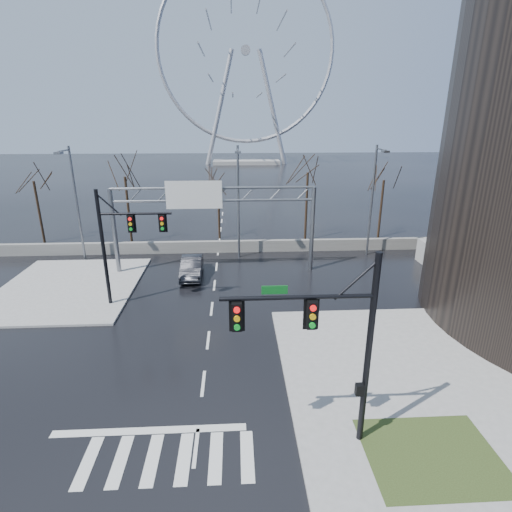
{
  "coord_description": "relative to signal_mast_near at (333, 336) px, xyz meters",
  "views": [
    {
      "loc": [
        1.71,
        -16.4,
        12.29
      ],
      "look_at": [
        2.96,
        7.23,
        4.0
      ],
      "focal_mm": 28.0,
      "sensor_mm": 36.0,
      "label": 1
    }
  ],
  "objects": [
    {
      "name": "ground",
      "position": [
        -5.14,
        4.04,
        -4.87
      ],
      "size": [
        260.0,
        260.0,
        0.0
      ],
      "primitive_type": "plane",
      "color": "black",
      "rests_on": "ground"
    },
    {
      "name": "barrier_wall",
      "position": [
        -5.14,
        24.04,
        -4.32
      ],
      "size": [
        52.0,
        0.5,
        1.1
      ],
      "primitive_type": "cube",
      "color": "slate",
      "rests_on": "ground"
    },
    {
      "name": "streetlight_left",
      "position": [
        -17.14,
        22.2,
        1.01
      ],
      "size": [
        0.5,
        2.55,
        10.0
      ],
      "color": "slate",
      "rests_on": "ground"
    },
    {
      "name": "streetlight_right",
      "position": [
        8.86,
        22.2,
        1.01
      ],
      "size": [
        0.5,
        2.55,
        10.0
      ],
      "color": "slate",
      "rests_on": "ground"
    },
    {
      "name": "ferris_wheel",
      "position": [
        -0.14,
        99.04,
        21.26
      ],
      "size": [
        45.0,
        6.0,
        50.91
      ],
      "color": "gray",
      "rests_on": "ground"
    },
    {
      "name": "tree_right",
      "position": [
        3.86,
        27.54,
        1.34
      ],
      "size": [
        3.9,
        3.9,
        7.8
      ],
      "color": "black",
      "rests_on": "ground"
    },
    {
      "name": "streetlight_mid",
      "position": [
        -3.14,
        22.2,
        1.01
      ],
      "size": [
        0.5,
        2.55,
        10.0
      ],
      "color": "slate",
      "rests_on": "ground"
    },
    {
      "name": "tree_far_left",
      "position": [
        -23.14,
        28.04,
        0.7
      ],
      "size": [
        3.5,
        3.5,
        7.0
      ],
      "color": "black",
      "rests_on": "ground"
    },
    {
      "name": "tree_far_right",
      "position": [
        11.86,
        28.04,
        0.54
      ],
      "size": [
        3.4,
        3.4,
        6.8
      ],
      "color": "black",
      "rests_on": "ground"
    },
    {
      "name": "grass_strip",
      "position": [
        3.86,
        -0.96,
        -4.72
      ],
      "size": [
        5.0,
        4.0,
        0.02
      ],
      "primitive_type": "cube",
      "color": "#2D3717",
      "rests_on": "sidewalk_near"
    },
    {
      "name": "sign_gantry",
      "position": [
        -5.52,
        19.0,
        0.31
      ],
      "size": [
        16.36,
        0.4,
        7.6
      ],
      "color": "slate",
      "rests_on": "ground"
    },
    {
      "name": "car",
      "position": [
        -7.04,
        18.06,
        -4.1
      ],
      "size": [
        1.75,
        4.74,
        1.55
      ],
      "primitive_type": "imported",
      "rotation": [
        0.0,
        0.0,
        0.02
      ],
      "color": "black",
      "rests_on": "ground"
    },
    {
      "name": "tree_left",
      "position": [
        -14.14,
        27.54,
        1.1
      ],
      "size": [
        3.75,
        3.75,
        7.5
      ],
      "color": "black",
      "rests_on": "ground"
    },
    {
      "name": "sidewalk_right_ext",
      "position": [
        4.86,
        6.04,
        -4.8
      ],
      "size": [
        12.0,
        10.0,
        0.15
      ],
      "primitive_type": "cube",
      "color": "gray",
      "rests_on": "ground"
    },
    {
      "name": "sidewalk_far",
      "position": [
        -16.14,
        16.04,
        -4.8
      ],
      "size": [
        10.0,
        12.0,
        0.15
      ],
      "primitive_type": "cube",
      "color": "gray",
      "rests_on": "ground"
    },
    {
      "name": "signal_mast_near",
      "position": [
        0.0,
        0.0,
        0.0
      ],
      "size": [
        5.52,
        0.41,
        8.0
      ],
      "color": "black",
      "rests_on": "ground"
    },
    {
      "name": "signal_mast_far",
      "position": [
        -11.01,
        13.0,
        -0.04
      ],
      "size": [
        4.72,
        0.41,
        8.0
      ],
      "color": "black",
      "rests_on": "ground"
    },
    {
      "name": "tree_center",
      "position": [
        -5.14,
        28.54,
        0.3
      ],
      "size": [
        3.25,
        3.25,
        6.5
      ],
      "color": "black",
      "rests_on": "ground"
    }
  ]
}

